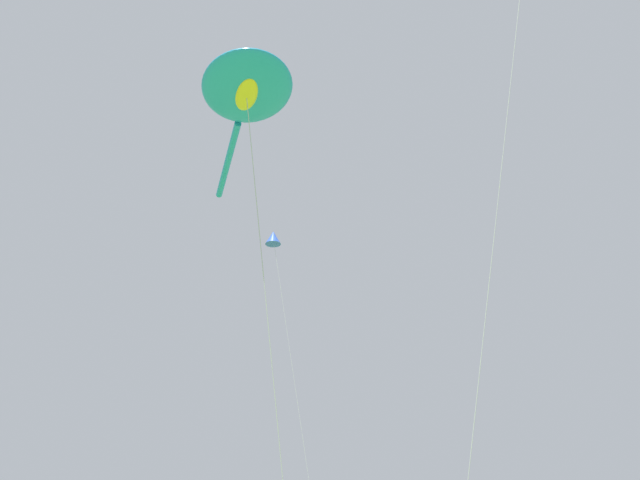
# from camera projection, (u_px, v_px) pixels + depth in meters

# --- Properties ---
(big_show_kite) EXTENTS (4.97, 8.66, 18.28)m
(big_show_kite) POSITION_uv_depth(u_px,v_px,m) (246.00, 91.00, 25.05)
(big_show_kite) COLOR #1E8CBF
(big_show_kite) RESTS_ON ground
(small_kite_stunt_black) EXTENTS (2.30, 4.92, 24.76)m
(small_kite_stunt_black) POSITION_uv_depth(u_px,v_px,m) (273.00, 239.00, 47.66)
(small_kite_stunt_black) COLOR blue
(small_kite_stunt_black) RESTS_ON ground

